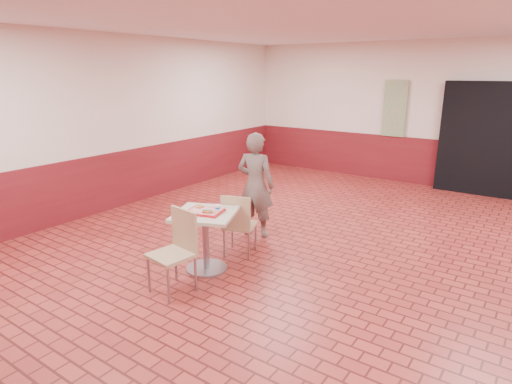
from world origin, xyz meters
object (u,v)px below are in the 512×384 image
Objects in this scene: chair_main_front at (177,247)px; customer at (256,185)px; ring_donut at (199,206)px; paper_cup at (218,208)px; chair_main_back at (238,222)px; long_john_donut at (207,211)px; main_table at (205,231)px; serving_tray at (205,212)px.

customer is at bearing 105.71° from chair_main_front.
ring_donut is 0.29m from paper_cup.
chair_main_back is at bearing 97.92° from chair_main_front.
paper_cup is (0.32, -1.24, 0.04)m from customer.
paper_cup is at bearing 1.39° from ring_donut.
customer reaches higher than chair_main_front.
customer is 18.48× the size of paper_cup.
chair_main_front is 1.11m from chair_main_back.
long_john_donut is at bearing -119.84° from paper_cup.
chair_main_front reaches higher than main_table.
chair_main_back is 2.06× the size of serving_tray.
main_table is 0.81× the size of chair_main_front.
paper_cup is (0.07, -0.49, 0.34)m from chair_main_back.
paper_cup is (0.15, 0.06, 0.31)m from main_table.
chair_main_back is at bearing 97.71° from customer.
paper_cup is at bearing 91.12° from chair_main_front.
chair_main_front is 0.70m from ring_donut.
main_table is at bearing 105.58° from chair_main_front.
serving_tray is (0.00, 0.00, 0.26)m from main_table.
customer is at bearing -91.10° from chair_main_back.
chair_main_back is 0.60m from paper_cup.
main_table is 0.56m from chair_main_back.
chair_main_front is 1.90m from customer.
paper_cup reaches higher than serving_tray.
customer reaches higher than long_john_donut.
main_table is 4.91× the size of long_john_donut.
chair_main_front reaches higher than ring_donut.
ring_donut is at bearing 47.16° from chair_main_back.
paper_cup is at bearing 22.39° from serving_tray.
chair_main_back is 10.20× the size of paper_cup.
ring_donut is at bearing 158.33° from main_table.
long_john_donut is (0.01, -0.60, 0.31)m from chair_main_back.
chair_main_front is (0.07, -0.56, 0.01)m from main_table.
chair_main_front is 0.61m from serving_tray.
customer is at bearing 104.49° from paper_cup.
chair_main_front is at bearing -91.62° from long_john_donut.
customer is (-0.25, 0.75, 0.30)m from chair_main_back.
chair_main_back is at bearing 98.22° from paper_cup.
chair_main_front reaches higher than long_john_donut.
customer is at bearing 97.52° from main_table.
main_table is 0.31m from long_john_donut.
chair_main_back is (0.01, 1.11, -0.04)m from chair_main_front.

